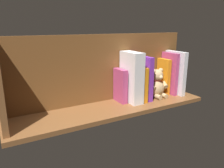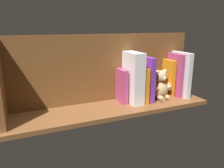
% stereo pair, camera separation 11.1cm
% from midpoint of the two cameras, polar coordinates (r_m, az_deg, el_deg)
% --- Properties ---
extents(ground_plane, '(1.06, 0.26, 0.02)m').
position_cam_midpoint_polar(ground_plane, '(1.15, 2.77, -6.42)').
color(ground_plane, brown).
extents(shelf_back_panel, '(1.06, 0.02, 0.37)m').
position_cam_midpoint_polar(shelf_back_panel, '(1.19, 0.65, 4.09)').
color(shelf_back_panel, brown).
rests_on(shelf_back_panel, ground_plane).
extents(book_0, '(0.03, 0.16, 0.26)m').
position_cam_midpoint_polar(book_0, '(1.37, 19.79, 2.43)').
color(book_0, silver).
rests_on(book_0, ground_plane).
extents(book_1, '(0.02, 0.13, 0.25)m').
position_cam_midpoint_polar(book_1, '(1.36, 18.35, 2.28)').
color(book_1, '#B23F72').
rests_on(book_1, ground_plane).
extents(book_2, '(0.03, 0.10, 0.22)m').
position_cam_midpoint_polar(book_2, '(1.35, 16.85, 1.57)').
color(book_2, orange).
rests_on(book_2, ground_plane).
extents(teddy_bear, '(0.14, 0.11, 0.17)m').
position_cam_midpoint_polar(teddy_bear, '(1.29, 15.02, -0.48)').
color(teddy_bear, tan).
rests_on(teddy_bear, ground_plane).
extents(book_3, '(0.03, 0.14, 0.25)m').
position_cam_midpoint_polar(book_3, '(1.23, 11.53, 1.35)').
color(book_3, purple).
rests_on(book_3, ground_plane).
extents(book_4, '(0.02, 0.15, 0.19)m').
position_cam_midpoint_polar(book_4, '(1.22, 10.17, -0.02)').
color(book_4, orange).
rests_on(book_4, ground_plane).
extents(dictionary_thick_white, '(0.06, 0.15, 0.27)m').
position_cam_midpoint_polar(dictionary_thick_white, '(1.18, 8.25, 1.60)').
color(dictionary_thick_white, white).
rests_on(dictionary_thick_white, ground_plane).
extents(book_5, '(0.03, 0.10, 0.18)m').
position_cam_midpoint_polar(book_5, '(1.18, 5.24, -0.53)').
color(book_5, '#B23F72').
rests_on(book_5, ground_plane).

